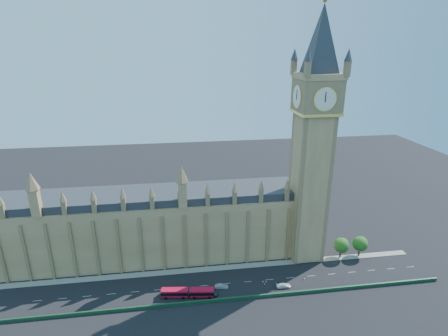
{
  "coord_description": "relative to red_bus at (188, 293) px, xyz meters",
  "views": [
    {
      "loc": [
        -11.47,
        -103.6,
        80.33
      ],
      "look_at": [
        4.65,
        10.0,
        40.51
      ],
      "focal_mm": 28.0,
      "sensor_mm": 36.0,
      "label": 1
    }
  ],
  "objects": [
    {
      "name": "red_bus",
      "position": [
        0.0,
        0.0,
        0.0
      ],
      "size": [
        18.04,
        4.83,
        3.03
      ],
      "rotation": [
        0.0,
        0.0,
        -0.13
      ],
      "color": "red",
      "rests_on": "ground"
    },
    {
      "name": "elizabeth_tower",
      "position": [
        47.95,
        19.04,
        52.96
      ],
      "size": [
        20.59,
        20.59,
        105.0
      ],
      "color": "#9C794B",
      "rests_on": "ground"
    },
    {
      "name": "tree_east_near",
      "position": [
        62.17,
        15.13,
        4.05
      ],
      "size": [
        6.0,
        6.0,
        8.5
      ],
      "color": "#382619",
      "rests_on": "ground"
    },
    {
      "name": "cone_d",
      "position": [
        28.25,
        3.63,
        -1.28
      ],
      "size": [
        0.5,
        0.5,
        0.65
      ],
      "rotation": [
        0.0,
        0.0,
        0.27
      ],
      "color": "black",
      "rests_on": "ground"
    },
    {
      "name": "cone_c",
      "position": [
        27.17,
        3.75,
        -1.23
      ],
      "size": [
        0.52,
        0.52,
        0.74
      ],
      "rotation": [
        0.0,
        0.0,
        -0.13
      ],
      "color": "black",
      "rests_on": "ground"
    },
    {
      "name": "bridge_parapet",
      "position": [
        9.95,
        -3.95,
        -1.0
      ],
      "size": [
        160.0,
        0.6,
        1.2
      ],
      "primitive_type": "cube",
      "color": "#1E4C2D",
      "rests_on": "ground"
    },
    {
      "name": "car_silver",
      "position": [
        11.95,
        2.67,
        -0.81
      ],
      "size": [
        4.95,
        2.22,
        1.58
      ],
      "primitive_type": "imported",
      "rotation": [
        0.0,
        0.0,
        1.45
      ],
      "color": "#95989C",
      "rests_on": "ground"
    },
    {
      "name": "kerb_north",
      "position": [
        9.95,
        14.55,
        -1.52
      ],
      "size": [
        160.0,
        3.0,
        0.16
      ],
      "primitive_type": "cube",
      "color": "gray",
      "rests_on": "ground"
    },
    {
      "name": "palace_westminster",
      "position": [
        -15.05,
        27.05,
        12.27
      ],
      "size": [
        120.0,
        20.0,
        28.0
      ],
      "color": "#9C794B",
      "rests_on": "ground"
    },
    {
      "name": "cone_b",
      "position": [
        42.55,
        3.31,
        -1.24
      ],
      "size": [
        0.55,
        0.55,
        0.72
      ],
      "rotation": [
        0.0,
        0.0,
        0.26
      ],
      "color": "black",
      "rests_on": "ground"
    },
    {
      "name": "ground",
      "position": [
        9.95,
        5.05,
        -1.6
      ],
      "size": [
        400.0,
        400.0,
        0.0
      ],
      "primitive_type": "plane",
      "color": "black",
      "rests_on": "ground"
    },
    {
      "name": "cone_a",
      "position": [
        27.51,
        2.46,
        -1.28
      ],
      "size": [
        0.53,
        0.53,
        0.64
      ],
      "rotation": [
        0.0,
        0.0,
        0.42
      ],
      "color": "black",
      "rests_on": "ground"
    },
    {
      "name": "car_white",
      "position": [
        33.76,
        0.12,
        -0.85
      ],
      "size": [
        5.17,
        2.1,
        1.5
      ],
      "primitive_type": "imported",
      "rotation": [
        0.0,
        0.0,
        1.57
      ],
      "color": "silver",
      "rests_on": "ground"
    },
    {
      "name": "tree_east_far",
      "position": [
        70.17,
        15.13,
        4.05
      ],
      "size": [
        6.0,
        6.0,
        8.5
      ],
      "color": "#382619",
      "rests_on": "ground"
    },
    {
      "name": "car_grey",
      "position": [
        7.95,
        -0.92,
        -0.88
      ],
      "size": [
        4.4,
        2.21,
        1.44
      ],
      "primitive_type": "imported",
      "rotation": [
        0.0,
        0.0,
        1.69
      ],
      "color": "#42464A",
      "rests_on": "ground"
    }
  ]
}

